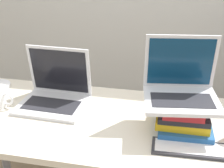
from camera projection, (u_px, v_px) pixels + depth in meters
The scene contains 5 objects.
desk at pixel (120, 135), 1.42m from camera, with size 1.69×0.64×0.70m.
laptop_left at pixel (55, 93), 1.52m from camera, with size 0.33×0.27×0.27m.
book_stack at pixel (183, 115), 1.32m from camera, with size 0.23×0.26×0.13m.
laptop_on_books at pixel (181, 87), 1.29m from camera, with size 0.33×0.29×0.26m.
wireless_keyboard at pixel (190, 149), 1.20m from camera, with size 0.30×0.11×0.01m.
Camera 1 is at (0.21, -0.85, 1.45)m, focal length 50.00 mm.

